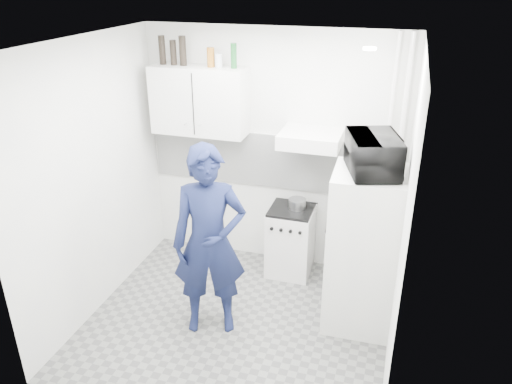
# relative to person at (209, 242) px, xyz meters

# --- Properties ---
(floor) EXTENTS (2.80, 2.80, 0.00)m
(floor) POSITION_rel_person_xyz_m (0.21, 0.11, -0.90)
(floor) COLOR slate
(floor) RESTS_ON ground
(ceiling) EXTENTS (2.80, 2.80, 0.00)m
(ceiling) POSITION_rel_person_xyz_m (0.21, 0.11, 1.70)
(ceiling) COLOR white
(ceiling) RESTS_ON wall_back
(wall_back) EXTENTS (2.80, 0.00, 2.80)m
(wall_back) POSITION_rel_person_xyz_m (0.21, 1.36, 0.40)
(wall_back) COLOR silver
(wall_back) RESTS_ON floor
(wall_left) EXTENTS (0.00, 2.60, 2.60)m
(wall_left) POSITION_rel_person_xyz_m (-1.19, 0.11, 0.40)
(wall_left) COLOR silver
(wall_left) RESTS_ON floor
(wall_right) EXTENTS (0.00, 2.60, 2.60)m
(wall_right) POSITION_rel_person_xyz_m (1.61, 0.11, 0.40)
(wall_right) COLOR silver
(wall_right) RESTS_ON floor
(person) EXTENTS (0.76, 0.62, 1.80)m
(person) POSITION_rel_person_xyz_m (0.00, 0.00, 0.00)
(person) COLOR #111738
(person) RESTS_ON floor
(stove) EXTENTS (0.47, 0.47, 0.75)m
(stove) POSITION_rel_person_xyz_m (0.49, 1.11, -0.52)
(stove) COLOR silver
(stove) RESTS_ON floor
(fridge) EXTENTS (0.65, 0.65, 1.54)m
(fridge) POSITION_rel_person_xyz_m (1.31, 0.48, -0.13)
(fridge) COLOR silver
(fridge) RESTS_ON floor
(stove_top) EXTENTS (0.45, 0.45, 0.03)m
(stove_top) POSITION_rel_person_xyz_m (0.49, 1.11, -0.13)
(stove_top) COLOR black
(stove_top) RESTS_ON stove
(saucepan) EXTENTS (0.18, 0.18, 0.10)m
(saucepan) POSITION_rel_person_xyz_m (0.54, 1.14, -0.07)
(saucepan) COLOR silver
(saucepan) RESTS_ON stove_top
(microwave) EXTENTS (0.67, 0.55, 0.32)m
(microwave) POSITION_rel_person_xyz_m (1.31, 0.48, 0.80)
(microwave) COLOR black
(microwave) RESTS_ON fridge
(bottle_a) EXTENTS (0.07, 0.07, 0.29)m
(bottle_a) POSITION_rel_person_xyz_m (-0.93, 1.19, 1.45)
(bottle_a) COLOR black
(bottle_a) RESTS_ON upper_cabinet
(bottle_b) EXTENTS (0.06, 0.06, 0.25)m
(bottle_b) POSITION_rel_person_xyz_m (-0.81, 1.19, 1.43)
(bottle_b) COLOR black
(bottle_b) RESTS_ON upper_cabinet
(bottle_c) EXTENTS (0.07, 0.07, 0.29)m
(bottle_c) POSITION_rel_person_xyz_m (-0.70, 1.19, 1.45)
(bottle_c) COLOR black
(bottle_c) RESTS_ON upper_cabinet
(canister_a) EXTENTS (0.08, 0.08, 0.19)m
(canister_a) POSITION_rel_person_xyz_m (-0.40, 1.19, 1.40)
(canister_a) COLOR brown
(canister_a) RESTS_ON upper_cabinet
(canister_b) EXTENTS (0.07, 0.07, 0.14)m
(canister_b) POSITION_rel_person_xyz_m (-0.32, 1.19, 1.37)
(canister_b) COLOR #B2B7BC
(canister_b) RESTS_ON upper_cabinet
(bottle_e) EXTENTS (0.06, 0.06, 0.24)m
(bottle_e) POSITION_rel_person_xyz_m (-0.16, 1.19, 1.42)
(bottle_e) COLOR #144C1E
(bottle_e) RESTS_ON upper_cabinet
(upper_cabinet) EXTENTS (1.00, 0.35, 0.70)m
(upper_cabinet) POSITION_rel_person_xyz_m (-0.54, 1.19, 0.95)
(upper_cabinet) COLOR silver
(upper_cabinet) RESTS_ON wall_back
(range_hood) EXTENTS (0.60, 0.50, 0.14)m
(range_hood) POSITION_rel_person_xyz_m (0.66, 1.11, 0.67)
(range_hood) COLOR silver
(range_hood) RESTS_ON wall_back
(backsplash) EXTENTS (2.74, 0.03, 0.60)m
(backsplash) POSITION_rel_person_xyz_m (0.21, 1.35, 0.30)
(backsplash) COLOR white
(backsplash) RESTS_ON wall_back
(pipe_a) EXTENTS (0.05, 0.05, 2.60)m
(pipe_a) POSITION_rel_person_xyz_m (1.51, 1.28, 0.40)
(pipe_a) COLOR silver
(pipe_a) RESTS_ON floor
(pipe_b) EXTENTS (0.04, 0.04, 2.60)m
(pipe_b) POSITION_rel_person_xyz_m (1.39, 1.28, 0.40)
(pipe_b) COLOR silver
(pipe_b) RESTS_ON floor
(ceiling_spot_fixture) EXTENTS (0.10, 0.10, 0.02)m
(ceiling_spot_fixture) POSITION_rel_person_xyz_m (1.21, 0.31, 1.67)
(ceiling_spot_fixture) COLOR white
(ceiling_spot_fixture) RESTS_ON ceiling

